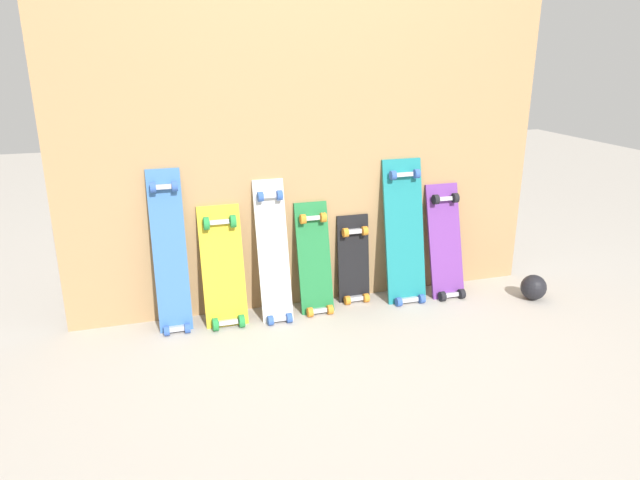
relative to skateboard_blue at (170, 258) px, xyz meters
The scene contains 10 objects.
ground_plane 0.89m from the skateboard_blue, ahead, with size 12.00×12.00×0.00m, color #B2AAA0.
plywood_wall_panel 0.93m from the skateboard_blue, ahead, with size 2.70×0.04×1.69m, color tan.
skateboard_blue is the anchor object (origin of this frame).
skateboard_yellow 0.29m from the skateboard_blue, ahead, with size 0.22×0.25×0.69m.
skateboard_white 0.54m from the skateboard_blue, ahead, with size 0.17×0.26×0.82m.
skateboard_green 0.79m from the skateboard_blue, ahead, with size 0.19×0.23×0.68m.
skateboard_black 1.04m from the skateboard_blue, ahead, with size 0.19×0.14×0.58m.
skateboard_teal 1.32m from the skateboard_blue, ahead, with size 0.24×0.24×0.89m.
skateboard_purple 1.59m from the skateboard_blue, ahead, with size 0.21×0.26×0.73m.
rubber_ball 2.09m from the skateboard_blue, ahead, with size 0.15×0.15×0.15m, color black.
Camera 1 is at (-0.89, -2.95, 1.42)m, focal length 32.51 mm.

